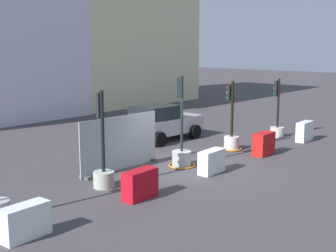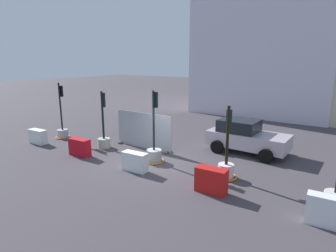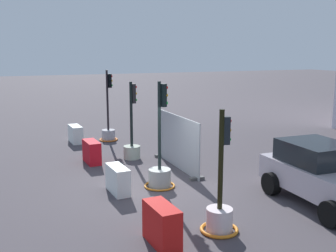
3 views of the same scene
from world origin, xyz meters
name	(u,v)px [view 3 (image 3 of 3)]	position (x,y,z in m)	size (l,w,h in m)	color
ground_plane	(156,187)	(0.00, 0.00, 0.00)	(120.00, 120.00, 0.00)	#433D43
traffic_light_0	(108,130)	(-7.03, 0.29, 0.52)	(0.87, 0.87, 3.30)	#A9A8B0
traffic_light_1	(132,144)	(-3.51, 0.33, 0.59)	(0.65, 0.65, 3.01)	#ABB5A3
traffic_light_2	(160,171)	(0.00, 0.13, 0.51)	(0.96, 0.96, 3.27)	#ABADA8
traffic_light_3	(220,211)	(3.45, 0.27, 0.50)	(0.91, 0.91, 2.89)	silver
construction_barrier_0	(76,134)	(-7.18, -1.22, 0.39)	(1.16, 0.52, 0.78)	white
construction_barrier_1	(92,152)	(-3.51, -1.25, 0.42)	(1.13, 0.51, 0.84)	red
construction_barrier_2	(118,180)	(0.01, -1.22, 0.40)	(1.14, 0.49, 0.80)	white
construction_barrier_3	(162,225)	(3.53, -1.21, 0.45)	(1.12, 0.53, 0.89)	red
car_silver_hatchback	(324,174)	(2.97, 3.84, 0.82)	(3.93, 2.24, 1.64)	#B6ABB6
site_fence_panel	(177,143)	(-1.73, 1.48, 0.90)	(3.54, 0.50, 1.90)	#9EA5AB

